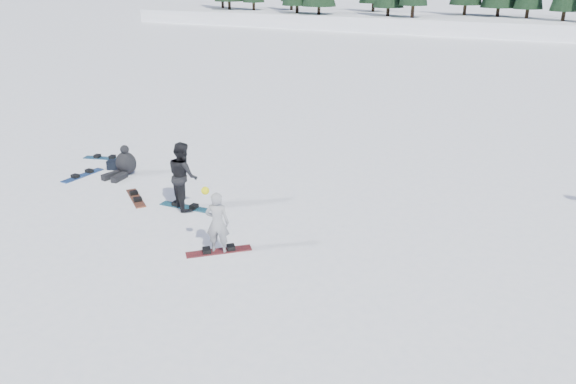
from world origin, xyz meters
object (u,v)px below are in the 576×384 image
at_px(gear_bag, 115,165).
at_px(snowboard_loose_b, 136,198).
at_px(seated_rider, 125,164).
at_px(snowboard_loose_a, 83,175).
at_px(snowboard_loose_c, 105,158).
at_px(snowboarder_woman, 217,222).
at_px(snowboarder_man, 183,176).

xyz_separation_m(gear_bag, snowboard_loose_b, (2.38, -1.65, -0.14)).
bearing_deg(gear_bag, seated_rider, -20.50).
relative_size(seated_rider, snowboard_loose_a, 0.75).
bearing_deg(snowboard_loose_a, snowboard_loose_b, -101.89).
bearing_deg(snowboard_loose_c, snowboarder_woman, -45.14).
bearing_deg(snowboard_loose_c, snowboard_loose_a, -84.99).
relative_size(snowboarder_man, gear_bag, 4.11).
relative_size(snowboarder_woman, snowboard_loose_b, 1.07).
bearing_deg(snowboard_loose_a, seated_rider, -56.35).
relative_size(snowboarder_man, snowboard_loose_c, 1.23).
distance_m(snowboard_loose_b, snowboard_loose_c, 4.18).
relative_size(snowboarder_man, snowboard_loose_b, 1.23).
height_order(snowboard_loose_b, snowboard_loose_a, same).
bearing_deg(snowboard_loose_c, seated_rider, -44.29).
distance_m(snowboarder_woman, snowboard_loose_b, 4.32).
xyz_separation_m(snowboarder_woman, snowboarder_man, (-2.31, 1.74, 0.17)).
distance_m(gear_bag, snowboard_loose_c, 1.30).
distance_m(gear_bag, snowboard_loose_a, 1.08).
bearing_deg(snowboard_loose_b, snowboard_loose_c, -176.73).
xyz_separation_m(snowboarder_man, snowboard_loose_a, (-4.45, 0.52, -0.91)).
bearing_deg(seated_rider, snowboard_loose_a, -147.99).
bearing_deg(snowboard_loose_b, snowboarder_man, 41.86).
xyz_separation_m(snowboard_loose_b, snowboard_loose_c, (-3.49, 2.30, 0.00)).
bearing_deg(snowboard_loose_b, snowboard_loose_a, -156.75).
bearing_deg(gear_bag, snowboard_loose_c, 149.57).
bearing_deg(snowboarder_man, gear_bag, 13.11).
bearing_deg(snowboard_loose_a, snowboarder_woman, -106.99).
distance_m(snowboard_loose_b, snowboard_loose_a, 2.90).
bearing_deg(snowboarder_woman, snowboard_loose_a, -39.74).
height_order(snowboarder_man, snowboard_loose_c, snowboarder_man).
distance_m(snowboarder_man, seated_rider, 3.58).
relative_size(snowboarder_man, seated_rider, 1.63).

